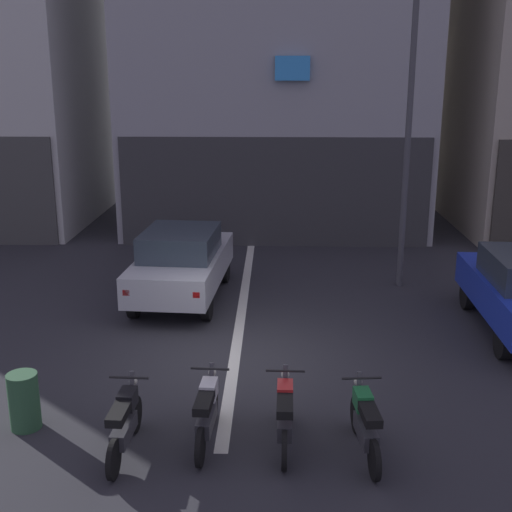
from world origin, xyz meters
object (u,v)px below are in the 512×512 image
motorcycle_black_row_leftmost (125,422)px  motorcycle_white_row_left_mid (207,412)px  motorcycle_red_row_centre (285,414)px  trash_bin (24,401)px  car_silver_crossing_near (182,262)px  motorcycle_green_row_right_mid (365,423)px  street_lamp (410,109)px  car_white_down_street (293,203)px

motorcycle_black_row_leftmost → motorcycle_white_row_left_mid: 1.13m
motorcycle_white_row_left_mid → motorcycle_red_row_centre: (1.08, -0.04, 0.00)m
motorcycle_white_row_left_mid → trash_bin: 2.70m
car_silver_crossing_near → motorcycle_red_row_centre: car_silver_crossing_near is taller
car_silver_crossing_near → motorcycle_white_row_left_mid: (1.17, -6.00, -0.43)m
motorcycle_green_row_right_mid → trash_bin: motorcycle_green_row_right_mid is taller
motorcycle_red_row_centre → trash_bin: size_ratio=1.97×
street_lamp → motorcycle_black_row_leftmost: street_lamp is taller
motorcycle_red_row_centre → trash_bin: 3.78m
car_silver_crossing_near → motorcycle_green_row_right_mid: size_ratio=2.52×
car_silver_crossing_near → car_white_down_street: (2.65, 6.93, 0.00)m
car_white_down_street → motorcycle_green_row_right_mid: bearing=-87.0°
motorcycle_red_row_centre → motorcycle_white_row_left_mid: bearing=178.1°
motorcycle_red_row_centre → car_silver_crossing_near: bearing=110.5°
car_white_down_street → street_lamp: bearing=-67.0°
motorcycle_red_row_centre → trash_bin: bearing=175.1°
street_lamp → trash_bin: size_ratio=8.11×
car_silver_crossing_near → car_white_down_street: 7.42m
car_silver_crossing_near → car_white_down_street: size_ratio=1.00×
street_lamp → motorcycle_red_row_centre: street_lamp is taller
motorcycle_black_row_leftmost → trash_bin: bearing=159.5°
car_white_down_street → motorcycle_black_row_leftmost: 13.50m
car_white_down_street → trash_bin: size_ratio=4.93×
motorcycle_black_row_leftmost → motorcycle_white_row_left_mid: size_ratio=1.00×
car_silver_crossing_near → motorcycle_white_row_left_mid: 6.13m
motorcycle_white_row_left_mid → motorcycle_green_row_right_mid: same height
motorcycle_red_row_centre → car_white_down_street: bearing=88.2°
street_lamp → trash_bin: (-6.63, -6.85, -3.76)m
motorcycle_white_row_left_mid → trash_bin: size_ratio=1.97×
motorcycle_white_row_left_mid → car_white_down_street: bearing=83.5°
car_silver_crossing_near → motorcycle_black_row_leftmost: (0.09, -6.32, -0.43)m
car_silver_crossing_near → motorcycle_red_row_centre: size_ratio=2.52×
car_silver_crossing_near → motorcycle_green_row_right_mid: (3.33, -6.23, -0.43)m
car_white_down_street → motorcycle_green_row_right_mid: size_ratio=2.51×
car_white_down_street → street_lamp: street_lamp is taller
car_silver_crossing_near → trash_bin: car_silver_crossing_near is taller
car_silver_crossing_near → street_lamp: (5.11, 1.14, 3.30)m
motorcycle_white_row_left_mid → motorcycle_red_row_centre: size_ratio=1.00×
car_white_down_street → car_silver_crossing_near: bearing=-110.9°
car_silver_crossing_near → street_lamp: size_ratio=0.61×
motorcycle_green_row_right_mid → trash_bin: size_ratio=1.96×
motorcycle_black_row_leftmost → motorcycle_green_row_right_mid: (3.24, 0.08, 0.00)m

